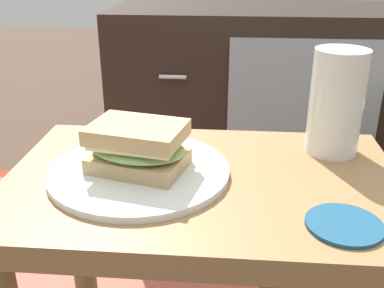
% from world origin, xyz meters
% --- Properties ---
extents(side_table, '(0.56, 0.36, 0.46)m').
position_xyz_m(side_table, '(0.00, 0.00, 0.37)').
color(side_table, olive).
rests_on(side_table, ground).
extents(tv_cabinet, '(0.96, 0.46, 0.58)m').
position_xyz_m(tv_cabinet, '(0.13, 0.95, 0.29)').
color(tv_cabinet, black).
rests_on(tv_cabinet, ground).
extents(area_rug, '(1.25, 0.71, 0.01)m').
position_xyz_m(area_rug, '(-0.39, 0.50, 0.00)').
color(area_rug, maroon).
rests_on(area_rug, ground).
extents(plate, '(0.26, 0.26, 0.01)m').
position_xyz_m(plate, '(-0.09, -0.00, 0.47)').
color(plate, silver).
rests_on(plate, side_table).
extents(sandwich_front, '(0.16, 0.13, 0.07)m').
position_xyz_m(sandwich_front, '(-0.09, -0.00, 0.50)').
color(sandwich_front, tan).
rests_on(sandwich_front, plate).
extents(beer_glass, '(0.08, 0.08, 0.16)m').
position_xyz_m(beer_glass, '(0.20, 0.11, 0.54)').
color(beer_glass, silver).
rests_on(beer_glass, side_table).
extents(coaster, '(0.09, 0.09, 0.01)m').
position_xyz_m(coaster, '(0.17, -0.11, 0.46)').
color(coaster, navy).
rests_on(coaster, side_table).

